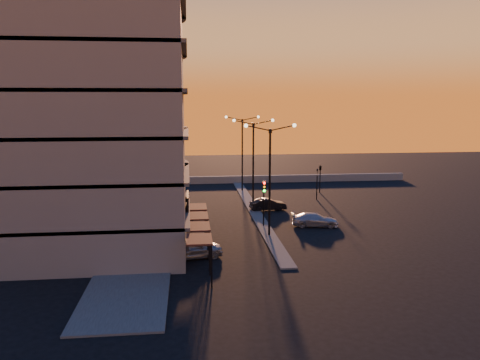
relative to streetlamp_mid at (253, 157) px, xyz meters
name	(u,v)px	position (x,y,z in m)	size (l,w,h in m)	color
ground	(269,236)	(0.00, -10.00, -5.59)	(120.00, 120.00, 0.00)	black
sidewalk_west	(148,227)	(-10.50, -6.00, -5.53)	(5.00, 40.00, 0.12)	#474644
median	(253,209)	(0.00, 0.00, -5.53)	(1.20, 36.00, 0.12)	#474644
parapet	(252,179)	(2.00, 16.00, -5.09)	(44.00, 0.50, 1.00)	slate
building	(92,93)	(-14.00, -9.97, 6.32)	(14.35, 17.08, 25.00)	slate
streetlamp_near	(270,171)	(0.00, -10.00, 0.00)	(4.32, 0.32, 9.51)	black
streetlamp_mid	(253,157)	(0.00, 0.00, 0.00)	(4.32, 0.32, 9.51)	black
streetlamp_far	(242,147)	(0.00, 10.00, 0.00)	(4.32, 0.32, 9.51)	black
traffic_light_main	(264,196)	(0.00, -7.13, -2.70)	(0.28, 0.44, 4.25)	black
signal_east_a	(317,183)	(8.00, 4.00, -3.66)	(0.13, 0.16, 3.60)	black
signal_east_b	(320,168)	(9.50, 8.00, -2.49)	(0.42, 1.99, 3.60)	black
car_hatchback	(193,248)	(-6.50, -14.88, -4.85)	(1.76, 4.39, 1.49)	gray
car_sedan	(268,204)	(1.50, -0.62, -4.97)	(1.32, 3.78, 1.25)	black
car_wagon	(315,220)	(4.71, -7.29, -4.98)	(1.72, 4.24, 1.23)	#ACAEB4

